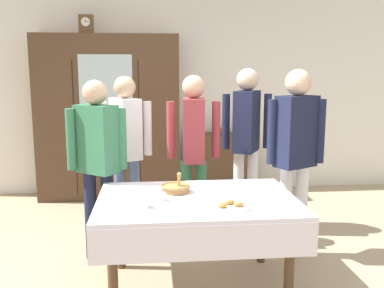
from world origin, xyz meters
TOP-DOWN VIEW (x-y plane):
  - ground_plane at (0.00, 0.00)m, footprint 12.00×12.00m
  - back_wall at (0.00, 2.65)m, footprint 6.40×0.10m
  - dining_table at (0.00, -0.23)m, footprint 1.51×1.05m
  - wall_cabinet at (-0.90, 2.35)m, footprint 1.84×0.46m
  - mantel_clock at (-1.14, 2.35)m, footprint 0.18×0.11m
  - bookshelf_low at (0.63, 2.41)m, footprint 0.92×0.35m
  - book_stack at (0.63, 2.41)m, footprint 0.16×0.21m
  - tea_cup_front_edge at (-0.39, -0.42)m, footprint 0.13×0.13m
  - tea_cup_back_edge at (-0.36, -0.11)m, footprint 0.13×0.13m
  - tea_cup_mid_left at (-0.28, -0.26)m, footprint 0.13×0.13m
  - bread_basket at (-0.15, -0.03)m, footprint 0.24×0.24m
  - pastry_plate at (0.21, -0.47)m, footprint 0.28×0.28m
  - spoon_mid_left at (0.54, 0.07)m, footprint 0.12×0.02m
  - spoon_mid_right at (0.08, 0.14)m, footprint 0.12×0.02m
  - person_near_right_end at (-0.82, 0.42)m, footprint 0.52×0.38m
  - person_behind_table_left at (0.93, 0.29)m, footprint 0.52×0.34m
  - person_behind_table_right at (0.07, 0.74)m, footprint 0.52×0.37m
  - person_by_cabinet at (0.65, 1.02)m, footprint 0.52×0.41m
  - person_beside_shelf at (-0.60, 0.96)m, footprint 0.52×0.41m

SIDE VIEW (x-z plane):
  - ground_plane at x=0.00m, z-range 0.00..0.00m
  - bookshelf_low at x=0.63m, z-range 0.00..0.83m
  - dining_table at x=0.00m, z-range 0.26..0.99m
  - spoon_mid_left at x=0.54m, z-range 0.72..0.73m
  - spoon_mid_right at x=0.08m, z-range 0.72..0.73m
  - pastry_plate at x=0.21m, z-range 0.71..0.76m
  - tea_cup_back_edge at x=-0.36m, z-range 0.72..0.78m
  - tea_cup_front_edge at x=-0.39m, z-range 0.72..0.78m
  - tea_cup_mid_left at x=-0.28m, z-range 0.72..0.78m
  - bread_basket at x=-0.15m, z-range 0.68..0.84m
  - book_stack at x=0.63m, z-range 0.83..0.90m
  - person_near_right_end at x=-0.82m, z-range 0.17..1.78m
  - person_beside_shelf at x=-0.60m, z-range 0.18..1.81m
  - person_behind_table_right at x=0.07m, z-range 0.18..1.82m
  - person_behind_table_left at x=0.93m, z-range 0.19..1.89m
  - person_by_cabinet at x=0.65m, z-range 0.19..1.90m
  - wall_cabinet at x=-0.90m, z-range 0.00..2.14m
  - back_wall at x=0.00m, z-range 0.00..2.70m
  - mantel_clock at x=-1.14m, z-range 2.14..2.38m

